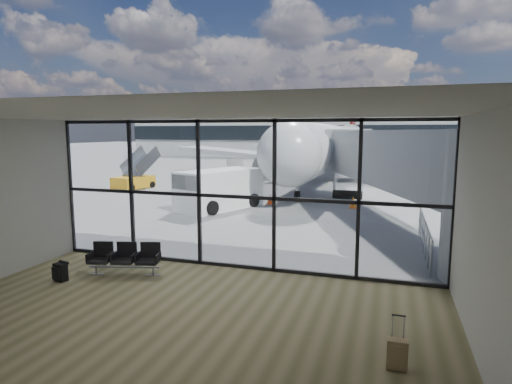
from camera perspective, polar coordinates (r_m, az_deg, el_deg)
The scene contains 21 objects.
ground at distance 52.22m, azimuth 12.66°, elevation 3.27°, with size 220.00×220.00×0.00m, color slate.
lounge_shell at distance 8.45m, azimuth -14.08°, elevation -2.23°, with size 12.02×8.01×4.51m.
glass_curtain_wall at distance 12.79m, azimuth -2.73°, elevation -0.42°, with size 12.10×0.12×4.50m.
jet_bridge at distance 19.00m, azimuth 19.06°, elevation 3.46°, with size 8.00×16.50×4.33m.
apron_railing at distance 15.79m, azimuth 21.57°, elevation -5.00°, with size 0.06×5.46×1.11m.
far_terminal at distance 74.01m, azimuth 13.79°, elevation 7.83°, with size 80.00×12.20×11.00m.
tree_0 at distance 97.33m, azimuth -13.11°, elevation 8.09°, with size 4.95×4.95×7.12m.
tree_1 at distance 94.44m, azimuth -9.95°, elevation 8.56°, with size 5.61×5.61×8.07m.
tree_2 at distance 91.84m, azimuth -6.59°, elevation 9.03°, with size 6.27×6.27×9.03m.
tree_3 at distance 89.55m, azimuth -3.03°, elevation 8.31°, with size 4.95×4.95×7.12m.
tree_4 at distance 87.64m, azimuth 0.68°, elevation 8.73°, with size 5.61×5.61×8.07m.
tree_5 at distance 86.10m, azimuth 4.56°, elevation 9.13°, with size 6.27×6.27×9.03m.
seating_row at distance 13.17m, azimuth -17.02°, elevation -8.26°, with size 2.08×1.05×0.92m.
backpack at distance 13.24m, azimuth -24.65°, elevation -9.66°, with size 0.41×0.40×0.55m.
suitcase at distance 8.32m, azimuth 18.30°, elevation -19.82°, with size 0.35×0.27×0.96m.
airliner at distance 39.01m, azimuth 10.25°, elevation 6.02°, with size 31.51×36.45×9.39m.
service_van at distance 23.07m, azimuth -5.12°, elevation 0.40°, with size 3.84×5.29×2.11m.
belt_loader at distance 32.40m, azimuth -2.59°, elevation 1.87°, with size 3.03×4.51×1.98m.
mobile_stairs at distance 32.73m, azimuth -15.92°, elevation 1.50°, with size 2.33×3.73×2.46m.
traffic_cone_a at distance 24.65m, azimuth 1.90°, elevation -0.97°, with size 0.41×0.41×0.59m.
traffic_cone_c at distance 23.96m, azimuth 12.84°, elevation -1.36°, with size 0.45×0.45×0.64m.
Camera 1 is at (4.39, -11.87, 4.12)m, focal length 30.00 mm.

